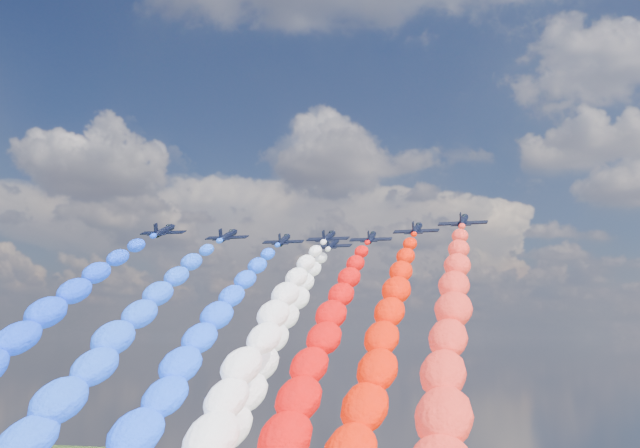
% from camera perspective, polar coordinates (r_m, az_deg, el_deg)
% --- Properties ---
extents(jet_0, '(9.47, 12.54, 6.34)m').
position_cam_1_polar(jet_0, '(155.00, -11.62, -0.50)').
color(jet_0, black).
extents(jet_1, '(8.88, 12.11, 6.34)m').
position_cam_1_polar(jet_1, '(160.38, -6.94, -0.88)').
color(jet_1, black).
extents(trail_1, '(7.15, 96.32, 56.68)m').
position_cam_1_polar(trail_1, '(114.14, -15.95, -10.83)').
color(trail_1, blue).
extents(jet_2, '(9.65, 12.66, 6.34)m').
position_cam_1_polar(jet_2, '(166.50, -2.73, -1.21)').
color(jet_2, black).
extents(trail_2, '(7.15, 96.32, 56.68)m').
position_cam_1_polar(trail_2, '(118.65, -9.57, -10.93)').
color(trail_2, '#164CFF').
extents(jet_3, '(9.10, 12.27, 6.34)m').
position_cam_1_polar(jet_3, '(161.24, 0.64, -0.98)').
color(jet_3, black).
extents(trail_3, '(7.15, 96.32, 56.68)m').
position_cam_1_polar(trail_3, '(112.36, -5.01, -11.16)').
color(trail_3, white).
extents(jet_4, '(9.15, 12.31, 6.34)m').
position_cam_1_polar(jet_4, '(173.91, 0.95, -1.53)').
color(jet_4, black).
extents(trail_4, '(7.15, 96.32, 56.68)m').
position_cam_1_polar(trail_4, '(124.98, -3.99, -10.90)').
color(trail_4, white).
extents(jet_5, '(9.29, 12.41, 6.34)m').
position_cam_1_polar(jet_5, '(162.58, 3.86, -1.03)').
color(jet_5, black).
extents(trail_5, '(7.15, 96.32, 56.68)m').
position_cam_1_polar(trail_5, '(112.93, -0.25, -11.18)').
color(trail_5, red).
extents(jet_6, '(9.37, 12.46, 6.34)m').
position_cam_1_polar(jet_6, '(150.86, 7.26, -0.39)').
color(jet_6, black).
extents(trail_6, '(7.15, 96.32, 56.68)m').
position_cam_1_polar(trail_6, '(100.55, 4.44, -11.48)').
color(trail_6, '#F11803').
extents(jet_7, '(9.49, 12.55, 6.34)m').
position_cam_1_polar(jet_7, '(141.63, 10.69, 0.22)').
color(jet_7, black).
extents(trail_7, '(7.15, 96.32, 56.68)m').
position_cam_1_polar(trail_7, '(90.91, 9.59, -11.70)').
color(trail_7, red).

